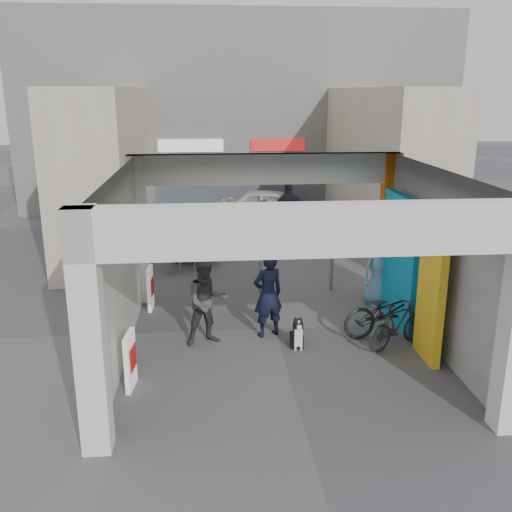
{
  "coord_description": "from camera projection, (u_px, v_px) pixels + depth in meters",
  "views": [
    {
      "loc": [
        -1.37,
        -11.2,
        4.89
      ],
      "look_at": [
        -0.33,
        1.0,
        1.34
      ],
      "focal_mm": 40.0,
      "sensor_mm": 36.0,
      "label": 1
    }
  ],
  "objects": [
    {
      "name": "white_van",
      "position": [
        273.0,
        206.0,
        21.69
      ],
      "size": [
        4.14,
        2.34,
        1.33
      ],
      "primitive_type": "imported",
      "rotation": [
        0.0,
        0.0,
        1.36
      ],
      "color": "silver",
      "rests_on": "ground"
    },
    {
      "name": "bicycle_rear",
      "position": [
        398.0,
        325.0,
        11.22
      ],
      "size": [
        1.56,
        1.11,
        0.92
      ],
      "primitive_type": "imported",
      "rotation": [
        0.0,
        0.0,
        2.07
      ],
      "color": "black",
      "rests_on": "ground"
    },
    {
      "name": "bicycle_front",
      "position": [
        389.0,
        311.0,
        11.75
      ],
      "size": [
        2.14,
        1.14,
        1.07
      ],
      "primitive_type": "imported",
      "rotation": [
        0.0,
        0.0,
        1.79
      ],
      "color": "black",
      "rests_on": "ground"
    },
    {
      "name": "far_building",
      "position": [
        238.0,
        113.0,
        24.47
      ],
      "size": [
        18.0,
        4.08,
        8.0
      ],
      "color": "silver",
      "rests_on": "ground"
    },
    {
      "name": "man_with_dog",
      "position": [
        268.0,
        294.0,
        11.62
      ],
      "size": [
        0.77,
        0.64,
        1.8
      ],
      "primitive_type": "imported",
      "rotation": [
        0.0,
        0.0,
        3.52
      ],
      "color": "black",
      "rests_on": "ground"
    },
    {
      "name": "man_back_turned",
      "position": [
        207.0,
        302.0,
        11.28
      ],
      "size": [
        1.01,
        0.89,
        1.76
      ],
      "primitive_type": "imported",
      "rotation": [
        0.0,
        0.0,
        0.3
      ],
      "color": "#3A3A3C",
      "rests_on": "ground"
    },
    {
      "name": "ground",
      "position": [
        275.0,
        329.0,
        12.19
      ],
      "size": [
        90.0,
        90.0,
        0.0
      ],
      "primitive_type": "plane",
      "color": "#505055",
      "rests_on": "ground"
    },
    {
      "name": "arcade_canopy",
      "position": [
        310.0,
        233.0,
        10.81
      ],
      "size": [
        6.4,
        6.45,
        6.4
      ],
      "color": "silver",
      "rests_on": "ground"
    },
    {
      "name": "bollard_left",
      "position": [
        204.0,
        275.0,
        14.42
      ],
      "size": [
        0.09,
        0.09,
        0.84
      ],
      "primitive_type": "cylinder",
      "color": "#919399",
      "rests_on": "ground"
    },
    {
      "name": "bollard_right",
      "position": [
        331.0,
        273.0,
        14.49
      ],
      "size": [
        0.09,
        0.09,
        0.86
      ],
      "primitive_type": "cylinder",
      "color": "#919399",
      "rests_on": "ground"
    },
    {
      "name": "plaza_bldg_right",
      "position": [
        383.0,
        165.0,
        19.04
      ],
      "size": [
        2.0,
        9.0,
        5.0
      ],
      "primitive_type": "cube",
      "color": "beige",
      "rests_on": "ground"
    },
    {
      "name": "border_collie",
      "position": [
        297.0,
        335.0,
        11.22
      ],
      "size": [
        0.25,
        0.49,
        0.68
      ],
      "rotation": [
        0.0,
        0.0,
        -0.07
      ],
      "color": "black",
      "rests_on": "ground"
    },
    {
      "name": "produce_stand",
      "position": [
        193.0,
        252.0,
        16.93
      ],
      "size": [
        1.15,
        0.62,
        0.76
      ],
      "rotation": [
        0.0,
        0.0,
        0.08
      ],
      "color": "black",
      "rests_on": "ground"
    },
    {
      "name": "plaza_bldg_left",
      "position": [
        109.0,
        168.0,
        18.3
      ],
      "size": [
        2.0,
        9.0,
        5.0
      ],
      "primitive_type": "cube",
      "color": "beige",
      "rests_on": "ground"
    },
    {
      "name": "cafe_set",
      "position": [
        192.0,
        257.0,
        16.4
      ],
      "size": [
        1.42,
        1.14,
        0.86
      ],
      "rotation": [
        0.0,
        0.0,
        -0.41
      ],
      "color": "#9D9DA2",
      "rests_on": "ground"
    },
    {
      "name": "advert_board_near",
      "position": [
        130.0,
        360.0,
        9.65
      ],
      "size": [
        0.15,
        0.56,
        1.0
      ],
      "rotation": [
        0.0,
        0.0,
        -0.11
      ],
      "color": "white",
      "rests_on": "ground"
    },
    {
      "name": "man_crates",
      "position": [
        289.0,
        211.0,
        19.31
      ],
      "size": [
        1.23,
        0.71,
        1.98
      ],
      "primitive_type": "imported",
      "rotation": [
        0.0,
        0.0,
        3.35
      ],
      "color": "black",
      "rests_on": "ground"
    },
    {
      "name": "bollard_center",
      "position": [
        260.0,
        276.0,
        14.3
      ],
      "size": [
        0.09,
        0.09,
        0.86
      ],
      "primitive_type": "cylinder",
      "color": "#919399",
      "rests_on": "ground"
    },
    {
      "name": "advert_board_far",
      "position": [
        150.0,
        288.0,
        13.19
      ],
      "size": [
        0.12,
        0.55,
        1.0
      ],
      "rotation": [
        0.0,
        0.0,
        -0.04
      ],
      "color": "white",
      "rests_on": "ground"
    },
    {
      "name": "crate_stack",
      "position": [
        269.0,
        235.0,
        18.99
      ],
      "size": [
        0.56,
        0.51,
        0.56
      ],
      "rotation": [
        0.0,
        0.0,
        0.43
      ],
      "color": "#1A5C22",
      "rests_on": "ground"
    },
    {
      "name": "man_elderly",
      "position": [
        379.0,
        269.0,
        13.36
      ],
      "size": [
        0.97,
        0.77,
        1.73
      ],
      "primitive_type": "imported",
      "rotation": [
        0.0,
        0.0,
        0.29
      ],
      "color": "#5A8BAF",
      "rests_on": "ground"
    }
  ]
}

